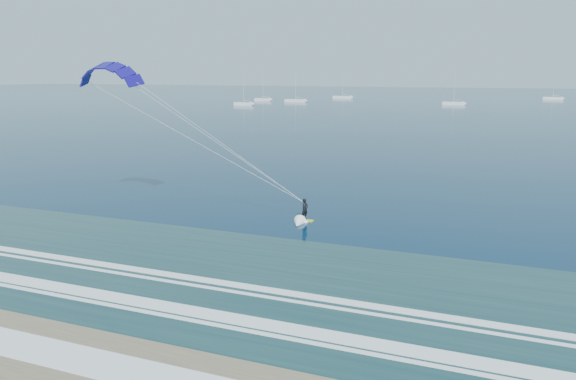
% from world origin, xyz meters
% --- Properties ---
extents(ground, '(900.00, 900.00, 0.00)m').
position_xyz_m(ground, '(0.00, 0.00, 0.00)').
color(ground, '#07243E').
rests_on(ground, ground).
extents(kitesurfer_rig, '(20.14, 7.49, 14.54)m').
position_xyz_m(kitesurfer_rig, '(-6.25, 21.35, 7.50)').
color(kitesurfer_rig, gold).
rests_on(kitesurfer_rig, ground).
extents(sailboat_0, '(7.67, 2.40, 10.58)m').
position_xyz_m(sailboat_0, '(-71.41, 167.63, 0.67)').
color(sailboat_0, white).
rests_on(sailboat_0, ground).
extents(sailboat_1, '(9.55, 2.40, 13.00)m').
position_xyz_m(sailboat_1, '(-60.23, 196.71, 0.69)').
color(sailboat_1, white).
rests_on(sailboat_1, ground).
extents(sailboat_2, '(9.55, 2.40, 12.76)m').
position_xyz_m(sailboat_2, '(-48.97, 234.98, 0.69)').
color(sailboat_2, white).
rests_on(sailboat_2, ground).
extents(sailboat_3, '(8.53, 2.40, 11.86)m').
position_xyz_m(sailboat_3, '(5.38, 199.75, 0.68)').
color(sailboat_3, white).
rests_on(sailboat_3, ground).
extents(sailboat_4, '(8.82, 2.40, 11.97)m').
position_xyz_m(sailboat_4, '(47.62, 259.41, 0.68)').
color(sailboat_4, white).
rests_on(sailboat_4, ground).
extents(sailboat_7, '(7.78, 2.40, 12.19)m').
position_xyz_m(sailboat_7, '(-77.09, 200.18, 0.70)').
color(sailboat_7, white).
rests_on(sailboat_7, ground).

